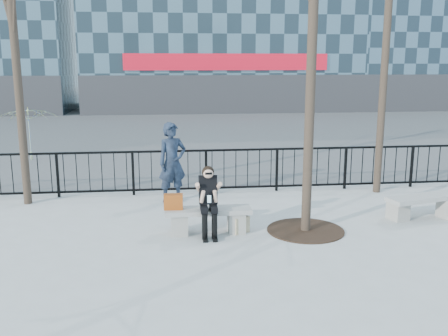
{
  "coord_description": "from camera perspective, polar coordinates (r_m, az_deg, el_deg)",
  "views": [
    {
      "loc": [
        -0.73,
        -9.12,
        3.24
      ],
      "look_at": [
        0.4,
        0.8,
        1.1
      ],
      "focal_mm": 40.0,
      "sensor_mm": 36.0,
      "label": 1
    }
  ],
  "objects": [
    {
      "name": "vendor_umbrella",
      "position": [
        17.71,
        -21.4,
        3.64
      ],
      "size": [
        2.37,
        2.4,
        1.78
      ],
      "primitive_type": "imported",
      "rotation": [
        0.0,
        0.0,
        -0.25
      ],
      "color": "#E9F135",
      "rests_on": "ground"
    },
    {
      "name": "standing_man",
      "position": [
        11.62,
        -5.93,
        0.61
      ],
      "size": [
        0.81,
        0.68,
        1.88
      ],
      "primitive_type": "imported",
      "rotation": [
        0.0,
        0.0,
        0.4
      ],
      "color": "black",
      "rests_on": "ground"
    },
    {
      "name": "street_surface",
      "position": [
        24.35,
        -4.74,
        4.43
      ],
      "size": [
        60.0,
        23.0,
        0.01
      ],
      "primitive_type": "cube",
      "color": "#474747",
      "rests_on": "ground"
    },
    {
      "name": "handbag",
      "position": [
        9.51,
        -5.81,
        -3.86
      ],
      "size": [
        0.37,
        0.19,
        0.29
      ],
      "primitive_type": "cube",
      "rotation": [
        0.0,
        0.0,
        -0.05
      ],
      "color": "#954012",
      "rests_on": "bench_main"
    },
    {
      "name": "seated_woman",
      "position": [
        9.35,
        -1.77,
        -3.86
      ],
      "size": [
        0.5,
        0.64,
        1.34
      ],
      "color": "black",
      "rests_on": "ground"
    },
    {
      "name": "bench_main",
      "position": [
        9.61,
        -1.84,
        -5.72
      ],
      "size": [
        1.65,
        0.46,
        0.49
      ],
      "color": "slate",
      "rests_on": "ground"
    },
    {
      "name": "shopping_bag",
      "position": [
        9.65,
        1.97,
        -6.54
      ],
      "size": [
        0.35,
        0.27,
        0.32
      ],
      "primitive_type": "cube",
      "rotation": [
        0.0,
        0.0,
        0.53
      ],
      "color": "beige",
      "rests_on": "ground"
    },
    {
      "name": "bench_second",
      "position": [
        11.28,
        21.86,
        -3.89
      ],
      "size": [
        1.67,
        0.47,
        0.5
      ],
      "rotation": [
        0.0,
        0.0,
        0.26
      ],
      "color": "slate",
      "rests_on": "ground"
    },
    {
      "name": "railing",
      "position": [
        12.44,
        -2.98,
        -0.39
      ],
      "size": [
        14.0,
        0.06,
        1.1
      ],
      "color": "black",
      "rests_on": "ground"
    },
    {
      "name": "ground",
      "position": [
        9.71,
        -1.83,
        -7.41
      ],
      "size": [
        120.0,
        120.0,
        0.0
      ],
      "primitive_type": "plane",
      "color": "#A1A09C",
      "rests_on": "ground"
    },
    {
      "name": "tree_grate",
      "position": [
        9.94,
        9.29,
        -7.03
      ],
      "size": [
        1.5,
        1.5,
        0.02
      ],
      "primitive_type": "cylinder",
      "color": "black",
      "rests_on": "ground"
    }
  ]
}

